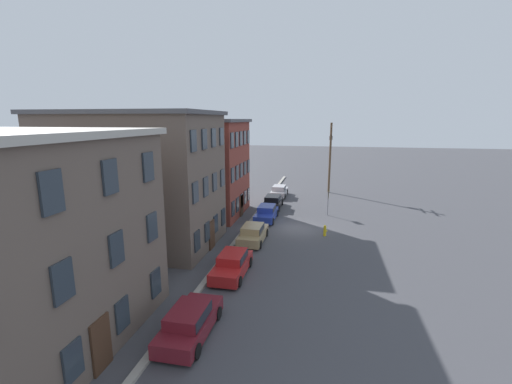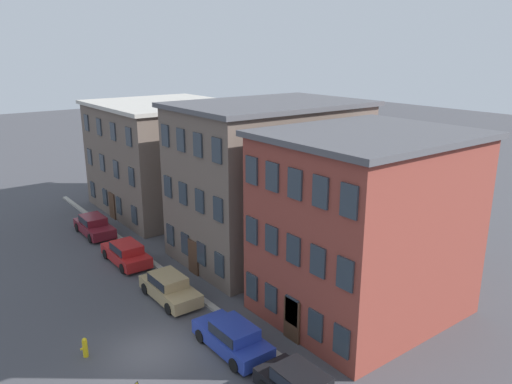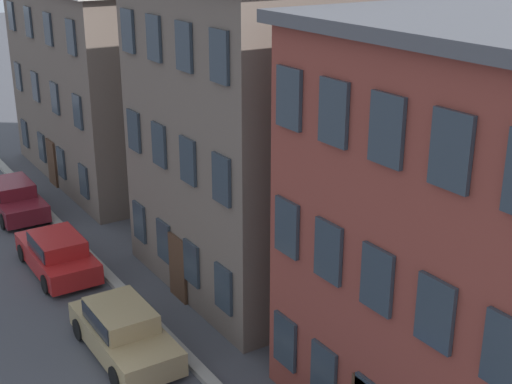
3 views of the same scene
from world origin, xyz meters
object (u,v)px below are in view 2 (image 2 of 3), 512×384
object	(u,v)px
car_tan	(169,287)
fire_hydrant	(85,347)
car_red	(126,252)
car_maroon	(94,225)
car_blue	(233,336)

from	to	relation	value
car_tan	fire_hydrant	size ratio (longest dim) A/B	4.58
car_tan	fire_hydrant	bearing A→B (deg)	-65.46
car_red	car_tan	size ratio (longest dim) A/B	1.00
car_maroon	car_red	world-z (taller)	same
car_tan	car_blue	distance (m)	6.33
car_blue	car_tan	bearing A→B (deg)	179.92
car_blue	fire_hydrant	xyz separation A→B (m)	(-3.72, -5.71, -0.27)
car_maroon	car_tan	xyz separation A→B (m)	(12.69, -0.23, 0.00)
car_maroon	fire_hydrant	bearing A→B (deg)	-21.25
car_tan	car_maroon	bearing A→B (deg)	178.95
car_maroon	fire_hydrant	size ratio (longest dim) A/B	4.58
car_red	fire_hydrant	distance (m)	10.48
car_maroon	fire_hydrant	xyz separation A→B (m)	(15.30, -5.95, -0.27)
car_red	car_tan	world-z (taller)	same
car_maroon	car_tan	world-z (taller)	same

